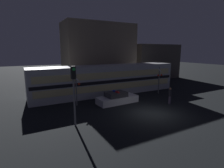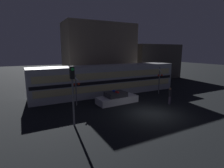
# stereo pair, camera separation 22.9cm
# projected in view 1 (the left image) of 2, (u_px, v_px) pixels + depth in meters

# --- Properties ---
(ground_plane) EXTENTS (120.00, 120.00, 0.00)m
(ground_plane) POSITION_uv_depth(u_px,v_px,m) (152.00, 113.00, 15.48)
(ground_plane) COLOR black
(train) EXTENTS (18.91, 3.12, 3.67)m
(train) POSITION_uv_depth(u_px,v_px,m) (108.00, 80.00, 22.33)
(train) COLOR #B7BABF
(train) RESTS_ON ground_plane
(police_car) EXTENTS (4.46, 1.96, 1.32)m
(police_car) POSITION_uv_depth(u_px,v_px,m) (117.00, 98.00, 18.50)
(police_car) COLOR silver
(police_car) RESTS_ON ground_plane
(pedestrian) EXTENTS (0.29, 0.29, 1.75)m
(pedestrian) POSITION_uv_depth(u_px,v_px,m) (170.00, 96.00, 18.05)
(pedestrian) COLOR #3F384C
(pedestrian) RESTS_ON ground_plane
(crossing_signal_near) EXTENTS (0.78, 0.31, 3.44)m
(crossing_signal_near) POSITION_uv_depth(u_px,v_px,m) (159.00, 78.00, 22.31)
(crossing_signal_near) COLOR slate
(crossing_signal_near) RESTS_ON ground_plane
(crossing_signal_far) EXTENTS (0.78, 0.31, 3.17)m
(crossing_signal_far) POSITION_uv_depth(u_px,v_px,m) (76.00, 88.00, 17.34)
(crossing_signal_far) COLOR slate
(crossing_signal_far) RESTS_ON ground_plane
(traffic_light_corner) EXTENTS (0.30, 0.46, 4.42)m
(traffic_light_corner) POSITION_uv_depth(u_px,v_px,m) (74.00, 86.00, 12.36)
(traffic_light_corner) COLOR slate
(traffic_light_corner) RESTS_ON ground_plane
(building_left) EXTENTS (11.05, 5.05, 9.64)m
(building_left) POSITION_uv_depth(u_px,v_px,m) (99.00, 55.00, 27.91)
(building_left) COLOR #726656
(building_left) RESTS_ON ground_plane
(building_center) EXTENTS (9.90, 4.09, 6.66)m
(building_center) POSITION_uv_depth(u_px,v_px,m) (155.00, 61.00, 34.97)
(building_center) COLOR #47423D
(building_center) RESTS_ON ground_plane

